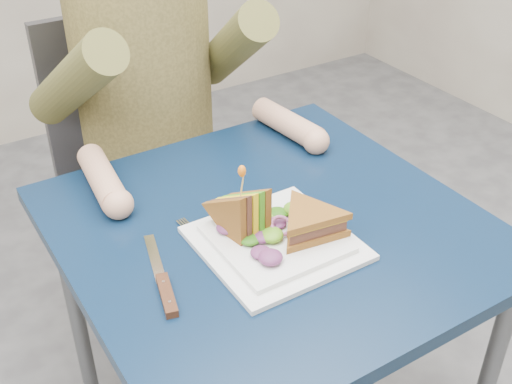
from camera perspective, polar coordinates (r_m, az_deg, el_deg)
table at (r=1.25m, az=1.28°, el=-5.67°), size 0.75×0.75×0.73m
chair at (r=1.81m, az=-10.28°, el=2.91°), size 0.42×0.40×0.93m
diner at (r=1.55m, az=-9.99°, el=13.08°), size 0.54×0.59×0.74m
plate at (r=1.15m, az=1.76°, el=-4.41°), size 0.26×0.26×0.02m
sandwich_flat at (r=1.13m, az=4.81°, el=-2.71°), size 0.17×0.17×0.05m
sandwich_upright at (r=1.13m, az=-1.20°, el=-2.10°), size 0.09×0.15×0.15m
fork at (r=1.15m, az=-4.51°, el=-4.74°), size 0.03×0.18×0.01m
knife at (r=1.07m, az=-8.14°, el=-8.41°), size 0.07×0.22×0.02m
toothpick at (r=1.10m, az=-1.24°, el=0.63°), size 0.01×0.01×0.06m
toothpick_frill at (r=1.08m, az=-1.26°, el=1.88°), size 0.01×0.01×0.02m
lettuce_spill at (r=1.14m, az=1.71°, el=-3.23°), size 0.15×0.13×0.02m
onion_ring at (r=1.14m, az=2.27°, el=-3.00°), size 0.04×0.04×0.02m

